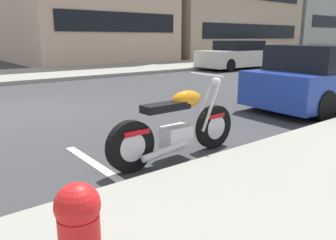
% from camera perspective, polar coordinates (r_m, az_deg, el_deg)
% --- Properties ---
extents(ground_plane, '(260.00, 260.00, 0.00)m').
position_cam_1_polar(ground_plane, '(8.05, -24.58, 1.13)').
color(ground_plane, '#333335').
extents(sidewalk_far_curb, '(120.00, 5.00, 0.14)m').
position_cam_1_polar(sidewalk_far_curb, '(20.34, 4.78, 9.58)').
color(sidewalk_far_curb, gray).
rests_on(sidewalk_far_curb, ground).
extents(parking_stall_stripe, '(0.12, 2.20, 0.01)m').
position_cam_1_polar(parking_stall_stripe, '(4.28, -11.01, -8.38)').
color(parking_stall_stripe, silver).
rests_on(parking_stall_stripe, ground).
extents(parked_motorcycle, '(2.11, 0.62, 1.12)m').
position_cam_1_polar(parked_motorcycle, '(4.48, 1.67, -1.33)').
color(parked_motorcycle, black).
rests_on(parked_motorcycle, ground).
extents(parked_car_near_corner, '(4.13, 1.96, 1.45)m').
position_cam_1_polar(parked_car_near_corner, '(8.65, 25.24, 6.52)').
color(parked_car_near_corner, navy).
rests_on(parked_car_near_corner, ground).
extents(car_opposite_curb, '(4.60, 1.90, 1.46)m').
position_cam_1_polar(car_opposite_curb, '(18.20, 11.88, 10.78)').
color(car_opposite_curb, beige).
rests_on(car_opposite_curb, ground).
extents(townhouse_near_left, '(13.37, 8.51, 9.47)m').
position_cam_1_polar(townhouse_near_left, '(30.91, 8.32, 19.64)').
color(townhouse_near_left, tan).
rests_on(townhouse_near_left, ground).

